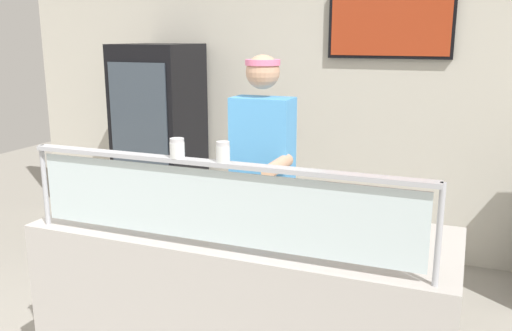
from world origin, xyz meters
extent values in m
cube|color=beige|center=(1.03, 2.66, 1.35)|extent=(6.45, 0.08, 2.70)
cube|color=black|center=(1.36, 2.59, 1.95)|extent=(0.99, 0.04, 0.52)
cube|color=#B23819|center=(1.36, 2.57, 1.95)|extent=(0.94, 0.01, 0.47)
cube|color=#BCB7B2|center=(1.03, 0.39, 0.47)|extent=(2.05, 0.78, 0.95)
cylinder|color=#B2B5BC|center=(0.10, 0.06, 1.15)|extent=(0.02, 0.02, 0.41)
cylinder|color=#B2B5BC|center=(1.95, 0.06, 1.15)|extent=(0.02, 0.02, 0.41)
cube|color=silver|center=(1.03, 0.06, 1.15)|extent=(1.79, 0.01, 0.33)
cube|color=#B2B5BC|center=(1.03, 0.06, 1.35)|extent=(1.85, 0.06, 0.02)
cylinder|color=#9EA0A8|center=(0.86, 0.43, 0.96)|extent=(0.46, 0.46, 0.01)
cylinder|color=tan|center=(0.86, 0.43, 0.97)|extent=(0.44, 0.44, 0.02)
cylinder|color=gold|center=(0.86, 0.43, 0.98)|extent=(0.38, 0.38, 0.01)
cube|color=#ADAFB7|center=(0.86, 0.41, 0.99)|extent=(0.15, 0.29, 0.01)
cylinder|color=white|center=(0.86, 0.06, 1.39)|extent=(0.06, 0.06, 0.07)
cylinder|color=white|center=(0.86, 0.06, 1.38)|extent=(0.05, 0.05, 0.04)
cylinder|color=silver|center=(0.86, 0.06, 1.43)|extent=(0.06, 0.06, 0.02)
cylinder|color=white|center=(1.07, 0.06, 1.39)|extent=(0.06, 0.06, 0.07)
cylinder|color=red|center=(1.07, 0.06, 1.38)|extent=(0.05, 0.05, 0.05)
cylinder|color=silver|center=(1.07, 0.06, 1.44)|extent=(0.06, 0.06, 0.02)
cylinder|color=#23232D|center=(0.71, 1.18, 0.47)|extent=(0.13, 0.13, 0.95)
cylinder|color=#23232D|center=(0.93, 1.18, 0.47)|extent=(0.13, 0.13, 0.95)
cube|color=#4C9EE5|center=(0.82, 1.18, 1.23)|extent=(0.38, 0.21, 0.55)
sphere|color=tan|center=(0.82, 1.18, 1.66)|extent=(0.21, 0.21, 0.21)
cylinder|color=pink|center=(0.82, 1.18, 1.71)|extent=(0.21, 0.21, 0.04)
cylinder|color=tan|center=(1.00, 0.96, 1.13)|extent=(0.08, 0.34, 0.08)
cube|color=black|center=(-0.57, 2.22, 0.90)|extent=(0.65, 0.64, 1.80)
cube|color=#38424C|center=(-0.57, 1.89, 0.94)|extent=(0.55, 0.02, 1.44)
cylinder|color=red|center=(-0.76, 2.00, 0.99)|extent=(0.06, 0.06, 0.20)
cylinder|color=blue|center=(-0.66, 2.00, 0.99)|extent=(0.06, 0.06, 0.20)
cylinder|color=green|center=(-0.57, 2.00, 0.99)|extent=(0.06, 0.06, 0.20)
cylinder|color=blue|center=(-0.48, 2.00, 0.99)|extent=(0.06, 0.06, 0.20)
cylinder|color=blue|center=(-0.38, 2.00, 0.99)|extent=(0.06, 0.06, 0.20)
camera|label=1|loc=(2.03, -1.96, 1.88)|focal=38.23mm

